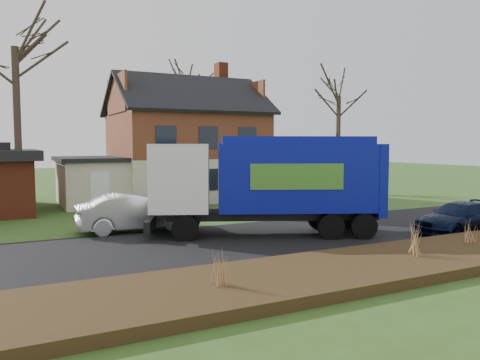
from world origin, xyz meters
name	(u,v)px	position (x,y,z in m)	size (l,w,h in m)	color
ground	(265,239)	(0.00, 0.00, 0.00)	(120.00, 120.00, 0.00)	#30501A
road	(265,239)	(0.00, 0.00, 0.01)	(80.00, 7.00, 0.02)	black
mulch_verge	(359,268)	(0.00, -5.30, 0.15)	(80.00, 3.50, 0.30)	black
main_house	(179,138)	(1.49, 13.91, 4.03)	(12.95, 8.95, 9.26)	beige
garbage_truck	(271,179)	(0.60, 0.59, 2.25)	(9.33, 5.90, 3.91)	black
silver_sedan	(136,212)	(-3.99, 3.87, 0.79)	(1.67, 4.78, 1.58)	#B4B6BC
navy_wagon	(459,218)	(7.69, -2.46, 0.62)	(1.73, 4.25, 1.23)	black
tree_front_west	(14,20)	(-8.18, 9.57, 9.41)	(3.84, 3.84, 11.42)	#392D22
tree_front_east	(339,79)	(11.28, 9.85, 7.90)	(3.50, 3.50, 9.71)	#3E3225
tree_back	(183,65)	(4.95, 22.60, 10.25)	(3.88, 3.88, 12.29)	#3E3325
grass_clump_west	(218,266)	(-4.40, -5.45, 0.76)	(0.35, 0.28, 0.92)	#A27347
grass_clump_mid	(414,238)	(2.06, -5.34, 0.81)	(0.36, 0.30, 1.02)	#A57B49
grass_clump_east	(470,231)	(5.15, -4.89, 0.69)	(0.31, 0.26, 0.78)	tan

